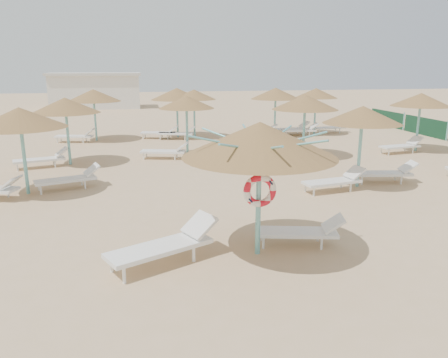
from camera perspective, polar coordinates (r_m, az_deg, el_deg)
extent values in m
plane|color=tan|center=(9.51, 3.12, -9.72)|extent=(120.00, 120.00, 0.00)
cylinder|color=#6AB9B9|center=(9.13, 4.51, -2.85)|extent=(0.11, 0.11, 2.37)
cone|color=olive|center=(8.83, 4.68, 5.17)|extent=(3.16, 3.16, 0.71)
cylinder|color=#6AB9B9|center=(8.87, 4.65, 3.54)|extent=(0.20, 0.20, 0.12)
cylinder|color=#6AB9B9|center=(9.06, 9.12, 4.98)|extent=(1.43, 0.04, 0.36)
cylinder|color=#6AB9B9|center=(9.47, 6.85, 5.47)|extent=(1.04, 1.04, 0.36)
cylinder|color=#6AB9B9|center=(9.53, 3.50, 5.60)|extent=(0.04, 1.43, 0.36)
cylinder|color=#6AB9B9|center=(9.21, 0.72, 5.32)|extent=(1.04, 1.04, 0.36)
cylinder|color=#6AB9B9|center=(8.67, 0.03, 4.73)|extent=(1.43, 0.04, 0.36)
cylinder|color=#6AB9B9|center=(8.22, 2.18, 4.17)|extent=(1.04, 1.04, 0.36)
cylinder|color=#6AB9B9|center=(8.15, 6.05, 4.01)|extent=(0.04, 1.43, 0.36)
cylinder|color=#6AB9B9|center=(8.51, 8.95, 4.37)|extent=(1.04, 1.04, 0.36)
torus|color=red|center=(8.96, 4.71, -1.53)|extent=(0.70, 0.15, 0.70)
cylinder|color=white|center=(8.46, -12.92, -12.16)|extent=(0.07, 0.07, 0.32)
cylinder|color=white|center=(8.94, -14.47, -10.75)|extent=(0.07, 0.07, 0.32)
cylinder|color=white|center=(9.11, -3.99, -9.77)|extent=(0.07, 0.07, 0.32)
cylinder|color=white|center=(9.56, -5.88, -8.62)|extent=(0.07, 0.07, 0.32)
cube|color=white|center=(8.96, -8.41, -8.90)|extent=(2.25, 1.59, 0.09)
cube|color=white|center=(9.32, -3.24, -6.00)|extent=(0.80, 0.86, 0.42)
cylinder|color=white|center=(9.74, 5.15, -8.32)|extent=(0.06, 0.06, 0.26)
cylinder|color=white|center=(10.17, 5.03, -7.29)|extent=(0.06, 0.06, 0.26)
cylinder|color=white|center=(9.89, 12.62, -8.27)|extent=(0.06, 0.06, 0.26)
cylinder|color=white|center=(10.31, 12.16, -7.26)|extent=(0.06, 0.06, 0.26)
cube|color=white|center=(9.96, 9.48, -6.88)|extent=(1.88, 0.98, 0.08)
cube|color=white|center=(10.01, 14.11, -5.63)|extent=(0.57, 0.66, 0.34)
cylinder|color=#6AB9B9|center=(14.82, -24.63, 2.52)|extent=(0.11, 0.11, 2.30)
cone|color=olive|center=(14.64, -25.14, 7.28)|extent=(2.76, 2.76, 0.62)
cylinder|color=#6AB9B9|center=(14.67, -25.04, 6.34)|extent=(0.20, 0.20, 0.12)
cylinder|color=white|center=(14.86, -26.37, -1.67)|extent=(0.06, 0.06, 0.28)
cube|color=white|center=(14.39, -26.09, -0.39)|extent=(0.65, 0.72, 0.36)
cylinder|color=white|center=(14.78, -22.81, -1.36)|extent=(0.06, 0.06, 0.28)
cylinder|color=white|center=(15.26, -23.03, -0.91)|extent=(0.06, 0.06, 0.28)
cylinder|color=white|center=(14.96, -17.69, -0.71)|extent=(0.06, 0.06, 0.28)
cylinder|color=white|center=(15.44, -18.07, -0.28)|extent=(0.06, 0.06, 0.28)
cube|color=white|center=(15.07, -19.98, -0.09)|extent=(2.00, 1.18, 0.08)
cube|color=white|center=(15.15, -16.90, 1.18)|extent=(0.65, 0.72, 0.36)
cylinder|color=#6AB9B9|center=(18.71, -19.71, 5.26)|extent=(0.11, 0.11, 2.30)
cone|color=olive|center=(18.56, -20.04, 9.04)|extent=(2.69, 2.69, 0.61)
cylinder|color=#6AB9B9|center=(18.58, -19.97, 8.30)|extent=(0.20, 0.20, 0.12)
cylinder|color=white|center=(18.43, -25.36, 1.36)|extent=(0.06, 0.06, 0.28)
cylinder|color=white|center=(18.92, -25.40, 1.67)|extent=(0.06, 0.06, 0.28)
cylinder|color=white|center=(18.49, -21.19, 1.83)|extent=(0.06, 0.06, 0.28)
cylinder|color=white|center=(18.98, -21.35, 2.13)|extent=(0.06, 0.06, 0.28)
cube|color=white|center=(18.66, -23.00, 2.33)|extent=(2.00, 1.10, 0.08)
cube|color=white|center=(18.68, -20.48, 3.34)|extent=(0.63, 0.71, 0.36)
cylinder|color=#6AB9B9|center=(24.41, -16.48, 7.52)|extent=(0.11, 0.11, 2.30)
cone|color=olive|center=(24.30, -16.69, 10.43)|extent=(2.83, 2.83, 0.64)
cylinder|color=#6AB9B9|center=(24.31, -16.65, 9.85)|extent=(0.20, 0.20, 0.12)
cylinder|color=white|center=(24.33, -20.95, 4.72)|extent=(0.06, 0.06, 0.28)
cylinder|color=white|center=(24.79, -20.53, 4.93)|extent=(0.06, 0.06, 0.28)
cylinder|color=white|center=(23.86, -17.93, 4.80)|extent=(0.06, 0.06, 0.28)
cylinder|color=white|center=(24.33, -17.56, 5.01)|extent=(0.06, 0.06, 0.28)
cube|color=white|center=(24.25, -19.01, 5.30)|extent=(1.99, 1.00, 0.08)
cube|color=white|center=(23.94, -17.13, 5.92)|extent=(0.60, 0.69, 0.36)
cylinder|color=#6AB9B9|center=(19.37, -4.85, 6.35)|extent=(0.11, 0.11, 2.30)
cone|color=olive|center=(19.23, -4.93, 9.99)|extent=(2.42, 2.42, 0.55)
cylinder|color=#6AB9B9|center=(19.25, -4.91, 9.30)|extent=(0.20, 0.20, 0.12)
cylinder|color=white|center=(19.00, -10.46, 2.91)|extent=(0.06, 0.06, 0.28)
cylinder|color=white|center=(19.48, -10.10, 3.21)|extent=(0.06, 0.06, 0.28)
cylinder|color=white|center=(18.72, -6.44, 2.88)|extent=(0.06, 0.06, 0.28)
cylinder|color=white|center=(19.20, -6.18, 3.19)|extent=(0.06, 0.06, 0.28)
cube|color=white|center=(19.03, -7.96, 3.58)|extent=(2.00, 1.09, 0.08)
cube|color=white|center=(18.83, -5.45, 4.28)|extent=(0.62, 0.70, 0.36)
cylinder|color=#6AB9B9|center=(24.78, -6.11, 8.13)|extent=(0.11, 0.11, 2.30)
cone|color=olive|center=(24.67, -6.19, 11.00)|extent=(2.85, 2.85, 0.64)
cylinder|color=#6AB9B9|center=(24.69, -6.17, 10.43)|extent=(0.20, 0.20, 0.12)
cylinder|color=white|center=(24.36, -10.50, 5.46)|extent=(0.06, 0.06, 0.28)
cylinder|color=white|center=(24.85, -10.26, 5.64)|extent=(0.06, 0.06, 0.28)
cylinder|color=white|center=(24.11, -7.35, 5.49)|extent=(0.06, 0.06, 0.28)
cylinder|color=white|center=(24.60, -7.17, 5.67)|extent=(0.06, 0.06, 0.28)
cube|color=white|center=(24.42, -8.55, 5.99)|extent=(1.99, 1.03, 0.08)
cube|color=white|center=(24.24, -6.59, 6.57)|extent=(0.61, 0.69, 0.36)
cylinder|color=#6AB9B9|center=(14.98, 17.28, 3.31)|extent=(0.11, 0.11, 2.30)
cone|color=olive|center=(14.80, 17.64, 8.00)|extent=(2.51, 2.51, 0.56)
cylinder|color=#6AB9B9|center=(14.83, 17.57, 7.10)|extent=(0.20, 0.20, 0.12)
cylinder|color=white|center=(13.74, 11.66, -1.64)|extent=(0.06, 0.06, 0.28)
cylinder|color=white|center=(14.15, 10.60, -1.12)|extent=(0.06, 0.06, 0.28)
cylinder|color=white|center=(14.49, 16.20, -1.09)|extent=(0.06, 0.06, 0.28)
cylinder|color=white|center=(14.88, 15.07, -0.60)|extent=(0.06, 0.06, 0.28)
cube|color=white|center=(14.32, 13.89, -0.36)|extent=(1.98, 0.92, 0.08)
cube|color=white|center=(14.75, 16.68, 0.84)|extent=(0.58, 0.67, 0.36)
cylinder|color=white|center=(15.48, 17.56, -0.20)|extent=(0.06, 0.06, 0.28)
cylinder|color=white|center=(15.94, 16.99, 0.26)|extent=(0.06, 0.06, 0.28)
cylinder|color=white|center=(15.97, 22.14, -0.16)|extent=(0.06, 0.06, 0.28)
cylinder|color=white|center=(16.42, 21.46, 0.29)|extent=(0.06, 0.06, 0.28)
cube|color=white|center=(15.94, 20.04, 0.68)|extent=(1.98, 0.92, 0.08)
cube|color=white|center=(16.22, 22.91, 1.51)|extent=(0.58, 0.67, 0.36)
cylinder|color=#6AB9B9|center=(19.43, 10.38, 6.19)|extent=(0.11, 0.11, 2.30)
cone|color=olive|center=(19.29, 10.55, 9.86)|extent=(2.84, 2.84, 0.64)
cylinder|color=#6AB9B9|center=(19.31, 10.52, 9.13)|extent=(0.20, 0.20, 0.12)
cylinder|color=white|center=(18.20, 6.00, 2.56)|extent=(0.06, 0.06, 0.28)
cylinder|color=white|center=(18.60, 5.12, 2.85)|extent=(0.06, 0.06, 0.28)
cylinder|color=white|center=(18.99, 9.35, 2.95)|extent=(0.06, 0.06, 0.28)
cylinder|color=white|center=(19.38, 8.43, 3.22)|extent=(0.06, 0.06, 0.28)
cube|color=white|center=(18.82, 7.58, 3.47)|extent=(2.00, 1.18, 0.08)
cube|color=white|center=(19.29, 9.64, 4.39)|extent=(0.65, 0.72, 0.36)
cylinder|color=#6AB9B9|center=(25.24, 6.67, 8.23)|extent=(0.11, 0.11, 2.30)
cone|color=olive|center=(25.13, 6.76, 11.05)|extent=(2.79, 2.79, 0.63)
cylinder|color=#6AB9B9|center=(25.15, 6.74, 10.49)|extent=(0.20, 0.20, 0.12)
cylinder|color=white|center=(24.32, 2.66, 5.67)|extent=(0.06, 0.06, 0.28)
cylinder|color=white|center=(24.81, 2.51, 5.85)|extent=(0.06, 0.06, 0.28)
cylinder|color=white|center=(24.53, 5.80, 5.69)|extent=(0.06, 0.06, 0.28)
cylinder|color=white|center=(25.01, 5.60, 5.87)|extent=(0.06, 0.06, 0.28)
cube|color=white|center=(24.65, 4.44, 6.19)|extent=(1.96, 0.83, 0.08)
cube|color=white|center=(24.77, 6.41, 6.74)|extent=(0.55, 0.65, 0.36)
cylinder|color=white|center=(25.44, 7.35, 5.96)|extent=(0.06, 0.06, 0.28)
cylinder|color=white|center=(25.88, 6.89, 6.13)|extent=(0.06, 0.06, 0.28)
cylinder|color=white|center=(26.02, 10.07, 6.05)|extent=(0.06, 0.06, 0.28)
cylinder|color=white|center=(26.46, 9.57, 6.21)|extent=(0.06, 0.06, 0.28)
cube|color=white|center=(25.97, 8.75, 6.49)|extent=(1.96, 0.83, 0.08)
cube|color=white|center=(26.33, 10.44, 7.06)|extent=(0.55, 0.65, 0.36)
cylinder|color=#6AB9B9|center=(22.43, 24.00, 6.28)|extent=(0.11, 0.11, 2.30)
cone|color=olive|center=(22.31, 24.33, 9.43)|extent=(2.68, 2.68, 0.60)
cylinder|color=#6AB9B9|center=(22.33, 24.27, 8.81)|extent=(0.20, 0.20, 0.12)
cylinder|color=white|center=(20.93, 20.73, 3.27)|extent=(0.06, 0.06, 0.28)
cylinder|color=white|center=(21.31, 19.87, 3.54)|extent=(0.06, 0.06, 0.28)
cylinder|color=white|center=(21.83, 23.44, 3.44)|extent=(0.06, 0.06, 0.28)
cylinder|color=white|center=(22.19, 22.57, 3.70)|extent=(0.06, 0.06, 0.28)
cube|color=white|center=(21.61, 21.97, 3.97)|extent=(1.97, 0.91, 0.08)
cube|color=white|center=(22.14, 23.68, 4.67)|extent=(0.57, 0.67, 0.36)
cylinder|color=#6AB9B9|center=(24.41, -3.89, 8.08)|extent=(0.11, 0.11, 2.30)
cone|color=olive|center=(24.30, -3.94, 10.96)|extent=(2.40, 2.40, 0.54)
cylinder|color=#6AB9B9|center=(24.32, -3.93, 10.42)|extent=(0.20, 0.20, 0.12)
cylinder|color=white|center=(23.94, -8.34, 5.39)|extent=(0.06, 0.06, 0.28)
cylinder|color=white|center=(24.43, -8.10, 5.58)|extent=(0.06, 0.06, 0.28)
cylinder|color=white|center=(23.71, -5.12, 5.40)|extent=(0.06, 0.06, 0.28)
cylinder|color=white|center=(24.20, -4.95, 5.59)|extent=(0.06, 0.06, 0.28)
cube|color=white|center=(24.01, -6.35, 5.92)|extent=(1.99, 1.07, 0.08)
cube|color=white|center=(23.85, -4.34, 6.49)|extent=(0.62, 0.70, 0.36)
cylinder|color=#6AB9B9|center=(26.10, 11.79, 8.23)|extent=(0.11, 0.11, 2.30)
cone|color=olive|center=(26.00, 11.93, 10.93)|extent=(2.45, 2.45, 0.55)
cylinder|color=#6AB9B9|center=(26.01, 11.90, 10.42)|extent=(0.20, 0.20, 0.12)
cylinder|color=white|center=(25.02, 8.08, 5.79)|extent=(0.06, 0.06, 0.28)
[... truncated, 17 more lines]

